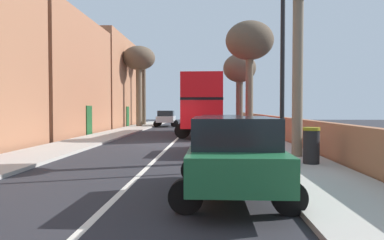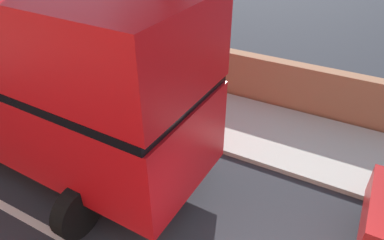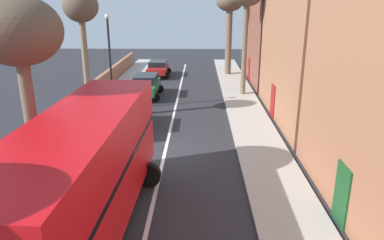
{
  "view_description": "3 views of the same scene",
  "coord_description": "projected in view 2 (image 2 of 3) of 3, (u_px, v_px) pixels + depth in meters",
  "views": [
    {
      "loc": [
        1.98,
        -18.8,
        1.91
      ],
      "look_at": [
        0.98,
        2.57,
        1.21
      ],
      "focal_mm": 33.39,
      "sensor_mm": 36.0,
      "label": 1
    },
    {
      "loc": [
        -2.38,
        -0.17,
        5.28
      ],
      "look_at": [
        1.85,
        2.11,
        2.05
      ],
      "focal_mm": 32.09,
      "sensor_mm": 36.0,
      "label": 2
    },
    {
      "loc": [
        -1.71,
        16.78,
        7.15
      ],
      "look_at": [
        -1.38,
        1.4,
        2.13
      ],
      "focal_mm": 33.85,
      "sensor_mm": 36.0,
      "label": 3
    }
  ],
  "objects": [
    {
      "name": "sidewalk_right",
      "position": [
        328.0,
        150.0,
        8.3
      ],
      "size": [
        2.6,
        60.0,
        0.12
      ],
      "primitive_type": "cube",
      "color": "#B2ADA3",
      "rests_on": "ground"
    },
    {
      "name": "boundary_wall_right",
      "position": [
        344.0,
        99.0,
        9.08
      ],
      "size": [
        0.36,
        54.0,
        1.39
      ],
      "primitive_type": "cube",
      "color": "#9E6647",
      "rests_on": "ground"
    }
  ]
}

